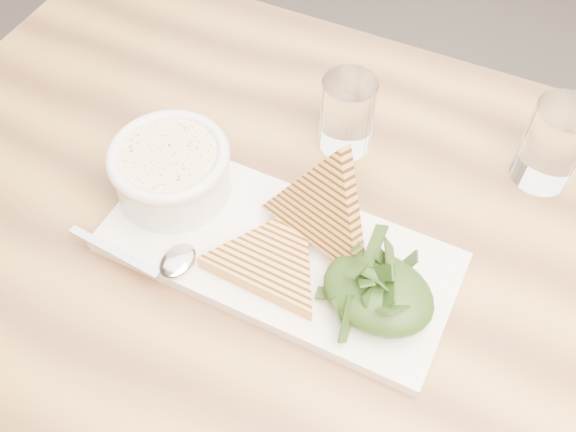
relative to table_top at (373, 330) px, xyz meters
The scene contains 14 objects.
table_top is the anchor object (origin of this frame).
table_leg_bl 0.80m from the table_top, 147.45° to the left, with size 0.06×0.06×0.74m, color #AF7E42.
platter 0.13m from the table_top, behind, with size 0.38×0.17×0.02m, color white.
soup_bowl 0.27m from the table_top, behind, with size 0.13×0.13×0.05m, color white.
soup 0.28m from the table_top, behind, with size 0.11×0.11×0.01m, color beige.
bowl_rim 0.28m from the table_top, behind, with size 0.13×0.13×0.01m, color white.
sandwich_flat 0.13m from the table_top, behind, with size 0.15×0.15×0.02m, color #D99548, non-canonical shape.
sandwich_lean 0.14m from the table_top, 151.02° to the left, with size 0.15×0.15×0.08m, color #D99548, non-canonical shape.
salad_base 0.06m from the table_top, 120.45° to the left, with size 0.11×0.09×0.04m, color black.
arugula_pile 0.06m from the table_top, 120.45° to the left, with size 0.11×0.10×0.05m, color #355421, non-canonical shape.
spoon_bowl 0.21m from the table_top, 164.68° to the right, with size 0.03×0.05×0.01m, color silver.
spoon_handle 0.28m from the table_top, 163.42° to the right, with size 0.12×0.01×0.00m, color silver.
glass_near 0.25m from the table_top, 125.43° to the left, with size 0.06×0.06×0.10m, color white.
glass_far 0.29m from the table_top, 73.68° to the left, with size 0.07×0.07×0.11m, color white.
Camera 1 is at (-0.12, -0.29, 1.36)m, focal length 40.00 mm.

